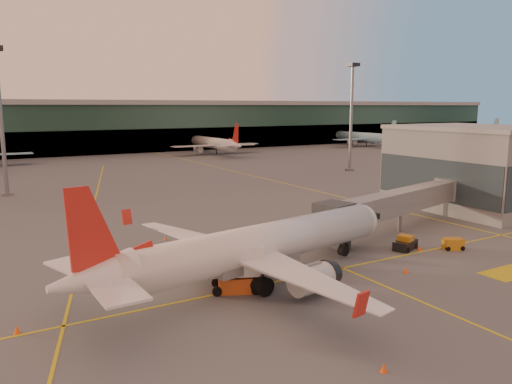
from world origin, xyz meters
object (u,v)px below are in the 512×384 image
gpu_cart (453,244)px  catering_truck (233,265)px  pushback_tug (405,244)px  main_airplane (252,248)px

gpu_cart → catering_truck: bearing=-158.4°
catering_truck → pushback_tug: 22.28m
gpu_cart → pushback_tug: 5.22m
catering_truck → gpu_cart: (26.65, -1.14, -1.70)m
catering_truck → pushback_tug: (22.16, 1.52, -1.66)m
main_airplane → gpu_cart: 24.73m
main_airplane → pushback_tug: 20.26m
main_airplane → pushback_tug: (20.05, 1.11, -2.71)m
catering_truck → pushback_tug: catering_truck is taller
main_airplane → catering_truck: main_airplane is taller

